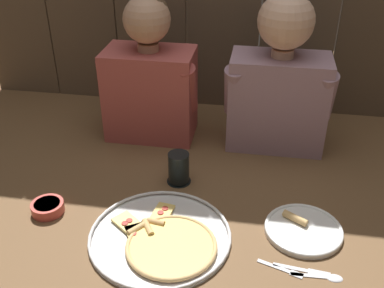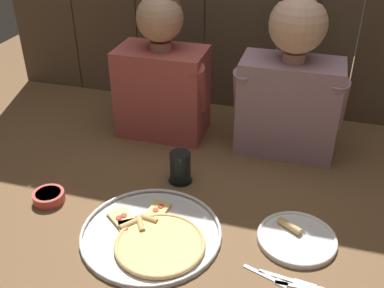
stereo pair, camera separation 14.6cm
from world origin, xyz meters
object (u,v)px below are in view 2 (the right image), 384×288
at_px(pizza_tray, 153,236).
at_px(diner_left, 162,73).
at_px(dipping_bowl, 49,196).
at_px(dinner_plate, 297,238).
at_px(drinking_glass, 180,167).
at_px(diner_right, 291,80).

distance_m(pizza_tray, diner_left, 0.69).
bearing_deg(dipping_bowl, pizza_tray, -10.41).
bearing_deg(dinner_plate, pizza_tray, -165.03).
xyz_separation_m(pizza_tray, diner_left, (-0.18, 0.62, 0.25)).
bearing_deg(dinner_plate, dipping_bowl, -177.34).
relative_size(dinner_plate, drinking_glass, 2.08).
distance_m(dipping_bowl, diner_right, 0.93).
height_order(drinking_glass, diner_left, diner_left).
xyz_separation_m(dinner_plate, drinking_glass, (-0.42, 0.19, 0.05)).
bearing_deg(dipping_bowl, diner_left, 68.98).
relative_size(drinking_glass, diner_left, 0.20).
bearing_deg(diner_left, dinner_plate, -40.78).
bearing_deg(dipping_bowl, dinner_plate, 2.66).
bearing_deg(pizza_tray, diner_right, 63.21).
xyz_separation_m(pizza_tray, dinner_plate, (0.41, 0.11, -0.00)).
distance_m(diner_left, diner_right, 0.50).
height_order(pizza_tray, drinking_glass, drinking_glass).
height_order(dinner_plate, drinking_glass, drinking_glass).
height_order(pizza_tray, dinner_plate, dinner_plate).
height_order(dipping_bowl, diner_right, diner_right).
relative_size(pizza_tray, dinner_plate, 1.81).
bearing_deg(drinking_glass, dipping_bowl, -148.91).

